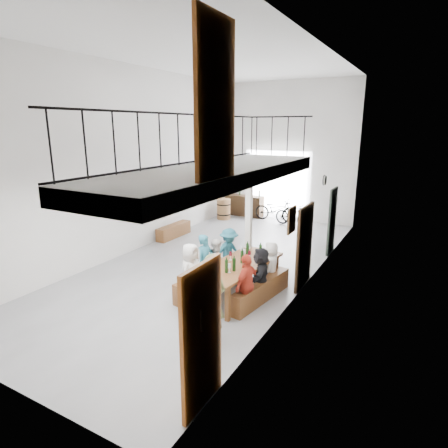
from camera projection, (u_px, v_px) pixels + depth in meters
The scene contains 24 objects.
floor at pixel (213, 263), 10.67m from camera, with size 12.00×12.00×0.00m, color slate.
room_walls at pixel (212, 135), 9.76m from camera, with size 12.00×12.00×12.00m.
gateway_portal at pixel (277, 185), 15.53m from camera, with size 2.80×0.08×2.80m, color white.
right_wall_decor at pixel (283, 233), 7.39m from camera, with size 0.07×8.28×5.07m.
balcony at pixel (220, 176), 6.34m from camera, with size 1.52×5.62×4.00m.
tasting_table at pixel (238, 267), 8.41m from camera, with size 1.25×2.57×0.79m.
bench_inner at pixel (210, 282), 8.77m from camera, with size 0.33×2.09×0.48m, color brown.
bench_wall at pixel (261, 291), 8.30m from camera, with size 0.27×2.05×0.47m, color brown.
tableware at pixel (240, 257), 8.39m from camera, with size 0.57×1.63×0.35m.
side_bench at pixel (174, 231), 13.08m from camera, with size 0.35×1.58×0.44m, color brown.
oak_barrel at pixel (224, 209), 15.57m from camera, with size 0.57×0.57×0.84m.
serving_counter at pixel (244, 206), 16.16m from camera, with size 1.67×0.46×0.88m, color #33200F.
counter_bottles at pixel (244, 192), 16.02m from camera, with size 1.43×0.08×0.28m.
guest_left_a at pixel (191, 274), 8.10m from camera, with size 0.67×0.43×1.36m, color silver.
guest_left_b at pixel (205, 263), 8.71m from camera, with size 0.50×0.33×1.37m, color #246679.
guest_left_c at pixel (217, 262), 9.07m from camera, with size 0.57×0.44×1.16m, color silver.
guest_left_d at pixel (229, 253), 9.53m from camera, with size 0.83×0.48×1.29m, color #246679.
guest_right_a at pixel (247, 284), 7.66m from camera, with size 0.75×0.31×1.29m, color red.
guest_right_b at pixel (261, 274), 8.23m from camera, with size 1.14×0.36×1.23m, color black.
guest_right_c at pixel (271, 266), 8.78m from camera, with size 0.58×0.38×1.18m, color silver.
host_standing at pixel (211, 299), 6.63m from camera, with size 0.59×0.39×1.63m, color brown.
potted_plant at pixel (306, 262), 10.16m from camera, with size 0.34×0.29×0.37m, color #1B4F19.
bicycle_near at pixel (275, 210), 15.23m from camera, with size 0.62×1.77×0.93m, color black.
bicycle_far at pixel (293, 214), 14.52m from camera, with size 0.42×1.48×0.89m, color black.
Camera 1 is at (5.09, -8.65, 3.79)m, focal length 30.00 mm.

